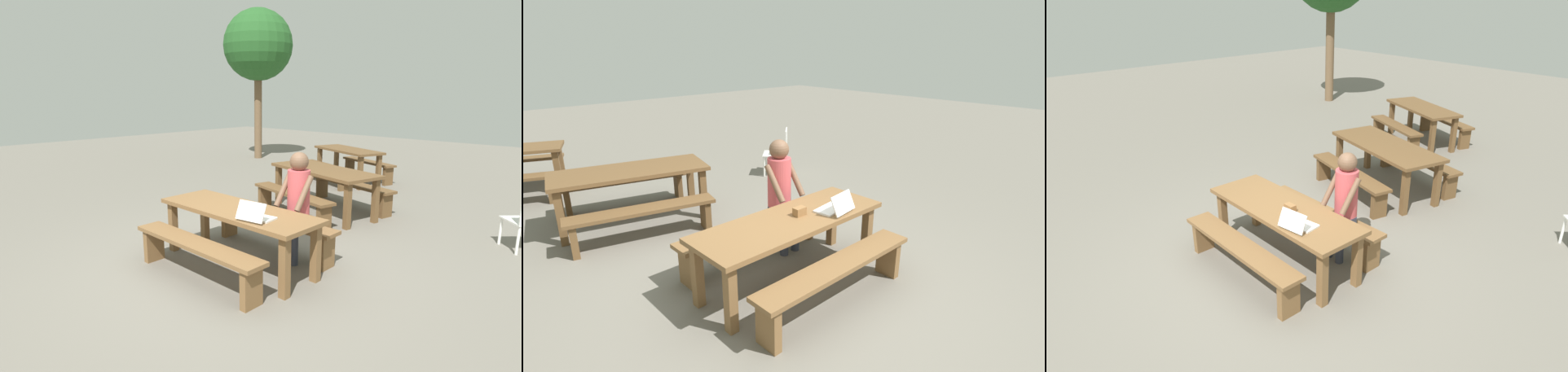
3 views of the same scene
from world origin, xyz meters
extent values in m
plane|color=slate|center=(0.00, 0.00, 0.00)|extent=(30.00, 30.00, 0.00)
cube|color=brown|center=(0.00, 0.00, 0.68)|extent=(2.10, 0.72, 0.05)
cube|color=brown|center=(-0.95, -0.26, 0.33)|extent=(0.09, 0.09, 0.65)
cube|color=brown|center=(0.95, -0.26, 0.33)|extent=(0.09, 0.09, 0.65)
cube|color=brown|center=(-0.95, 0.26, 0.33)|extent=(0.09, 0.09, 0.65)
cube|color=brown|center=(0.95, 0.26, 0.33)|extent=(0.09, 0.09, 0.65)
cube|color=brown|center=(0.00, -0.63, 0.43)|extent=(1.89, 0.30, 0.05)
cube|color=brown|center=(-0.84, -0.63, 0.20)|extent=(0.08, 0.24, 0.41)
cube|color=brown|center=(0.84, -0.63, 0.20)|extent=(0.08, 0.24, 0.41)
cube|color=brown|center=(0.00, 0.63, 0.43)|extent=(1.89, 0.30, 0.05)
cube|color=brown|center=(-0.84, 0.63, 0.20)|extent=(0.08, 0.24, 0.41)
cube|color=brown|center=(0.84, 0.63, 0.20)|extent=(0.08, 0.24, 0.41)
cube|color=white|center=(0.46, -0.12, 0.71)|extent=(0.37, 0.26, 0.02)
cube|color=white|center=(0.48, -0.27, 0.82)|extent=(0.35, 0.15, 0.20)
cube|color=black|center=(0.48, -0.26, 0.82)|extent=(0.32, 0.13, 0.18)
cube|color=olive|center=(0.12, 0.00, 0.75)|extent=(0.13, 0.08, 0.09)
cylinder|color=#333847|center=(0.32, 0.45, 0.23)|extent=(0.10, 0.10, 0.45)
cylinder|color=#333847|center=(0.50, 0.45, 0.23)|extent=(0.10, 0.10, 0.45)
cube|color=#333847|center=(0.41, 0.54, 0.49)|extent=(0.28, 0.28, 0.12)
cylinder|color=#C64C51|center=(0.41, 0.63, 0.83)|extent=(0.27, 0.27, 0.60)
cylinder|color=brown|center=(0.26, 0.53, 0.88)|extent=(0.07, 0.32, 0.41)
cylinder|color=brown|center=(0.57, 0.53, 0.88)|extent=(0.07, 0.32, 0.41)
sphere|color=brown|center=(0.41, 0.63, 1.23)|extent=(0.23, 0.23, 0.23)
cylinder|color=white|center=(2.11, 2.92, 0.19)|extent=(0.04, 0.04, 0.38)
cylinder|color=white|center=(2.38, 2.65, 0.19)|extent=(0.04, 0.04, 0.38)
cube|color=brown|center=(-1.60, 5.01, 0.75)|extent=(1.87, 1.27, 0.05)
cube|color=brown|center=(-2.40, 5.05, 0.36)|extent=(0.12, 0.12, 0.73)
cube|color=brown|center=(-0.97, 4.50, 0.36)|extent=(0.12, 0.12, 0.73)
cube|color=brown|center=(-2.23, 5.51, 0.36)|extent=(0.12, 0.12, 0.73)
cube|color=brown|center=(-0.79, 4.97, 0.36)|extent=(0.12, 0.12, 0.73)
cube|color=brown|center=(-1.81, 4.44, 0.43)|extent=(1.57, 0.84, 0.05)
cube|color=brown|center=(-2.45, 4.68, 0.21)|extent=(0.16, 0.25, 0.41)
cube|color=brown|center=(-1.18, 4.19, 0.21)|extent=(0.16, 0.25, 0.41)
cube|color=brown|center=(-1.38, 5.58, 0.43)|extent=(1.57, 0.84, 0.05)
cube|color=brown|center=(-2.02, 5.82, 0.21)|extent=(0.16, 0.25, 0.41)
cube|color=brown|center=(-0.74, 5.33, 0.21)|extent=(0.16, 0.25, 0.41)
cube|color=brown|center=(-0.56, 2.55, 0.74)|extent=(2.13, 1.26, 0.05)
cube|color=brown|center=(-1.50, 2.47, 0.36)|extent=(0.11, 0.11, 0.72)
cube|color=brown|center=(0.24, 2.04, 0.36)|extent=(0.11, 0.11, 0.72)
cube|color=brown|center=(-1.36, 3.06, 0.36)|extent=(0.11, 0.11, 0.72)
cube|color=brown|center=(0.39, 2.63, 0.36)|extent=(0.11, 0.11, 0.72)
cube|color=brown|center=(-0.72, 1.89, 0.42)|extent=(1.82, 0.72, 0.05)
cube|color=brown|center=(-1.49, 2.09, 0.20)|extent=(0.14, 0.25, 0.40)
cube|color=brown|center=(0.06, 1.70, 0.20)|extent=(0.14, 0.25, 0.40)
cube|color=brown|center=(-0.40, 3.21, 0.42)|extent=(1.82, 0.72, 0.05)
cube|color=brown|center=(-1.17, 3.40, 0.20)|extent=(0.14, 0.25, 0.40)
cube|color=brown|center=(0.38, 3.02, 0.20)|extent=(0.14, 0.25, 0.40)
cylinder|color=brown|center=(-5.64, 6.25, 1.41)|extent=(0.24, 0.24, 2.82)
sphere|color=#235623|center=(-5.64, 6.25, 3.45)|extent=(2.12, 2.12, 2.12)
camera|label=1|loc=(3.40, -3.20, 2.03)|focal=28.38mm
camera|label=2|loc=(-2.65, -2.76, 2.38)|focal=28.58mm
camera|label=3|loc=(3.74, -2.96, 3.10)|focal=31.33mm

